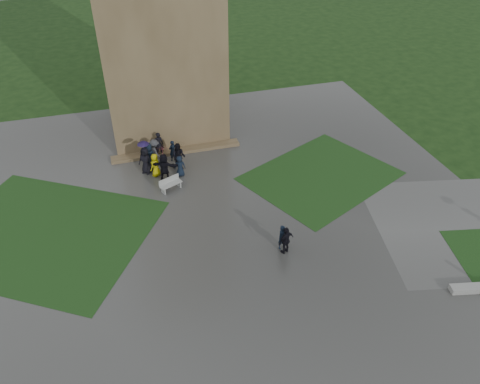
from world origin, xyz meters
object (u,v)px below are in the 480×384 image
object	(u,v)px
bench	(170,184)
pedestrian_mid	(283,237)
tower	(154,3)
pedestrian_near	(286,240)

from	to	relation	value
bench	pedestrian_mid	bearing A→B (deg)	-79.49
tower	pedestrian_mid	distance (m)	18.13
bench	pedestrian_near	distance (m)	8.79
pedestrian_mid	tower	bearing A→B (deg)	86.74
pedestrian_mid	pedestrian_near	xyz separation A→B (m)	(0.04, -0.37, 0.09)
tower	bench	xyz separation A→B (m)	(-1.12, -8.75, -8.55)
bench	pedestrian_mid	size ratio (longest dim) A/B	1.03
bench	pedestrian_near	size ratio (longest dim) A/B	0.91
tower	pedestrian_near	distance (m)	18.42
bench	pedestrian_near	world-z (taller)	pedestrian_near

